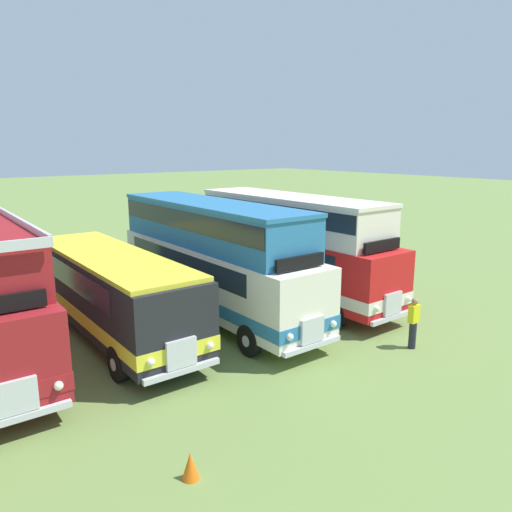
% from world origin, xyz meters
% --- Properties ---
extents(bus_sixth_in_row, '(2.67, 9.95, 2.99)m').
position_xyz_m(bus_sixth_in_row, '(5.97, 0.13, 1.75)').
color(bus_sixth_in_row, black).
rests_on(bus_sixth_in_row, ground).
extents(bus_seventh_in_row, '(2.66, 10.98, 4.49)m').
position_xyz_m(bus_seventh_in_row, '(9.95, -0.17, 2.47)').
color(bus_seventh_in_row, silver).
rests_on(bus_seventh_in_row, ground).
extents(bus_eighth_in_row, '(2.68, 10.72, 4.49)m').
position_xyz_m(bus_eighth_in_row, '(13.93, -0.18, 2.47)').
color(bus_eighth_in_row, red).
rests_on(bus_eighth_in_row, ground).
extents(cone_mid_row, '(0.36, 0.36, 0.58)m').
position_xyz_m(cone_mid_row, '(4.28, -8.14, 0.29)').
color(cone_mid_row, orange).
rests_on(cone_mid_row, ground).
extents(marshal_person, '(0.36, 0.24, 1.73)m').
position_xyz_m(marshal_person, '(13.42, -6.88, 0.89)').
color(marshal_person, '#23232D').
rests_on(marshal_person, ground).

